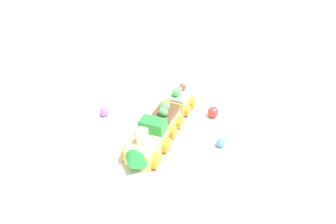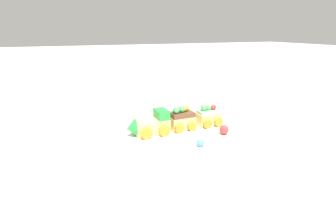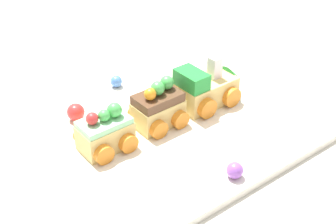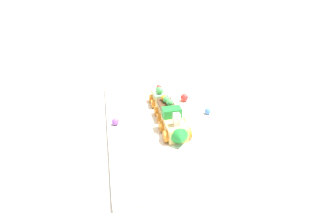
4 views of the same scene
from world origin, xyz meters
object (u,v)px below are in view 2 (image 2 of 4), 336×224
(gumball_blue, at_px, (201,143))
(gumball_red, at_px, (224,130))
(cake_car_mint, at_px, (208,117))
(gumball_purple, at_px, (161,111))
(cake_train_locomotive, at_px, (149,125))
(cake_car_chocolate, at_px, (182,120))

(gumball_blue, height_order, gumball_red, gumball_red)
(cake_car_mint, height_order, gumball_purple, cake_car_mint)
(gumball_purple, bearing_deg, gumball_blue, 89.51)
(gumball_red, bearing_deg, gumball_blue, 25.08)
(gumball_blue, bearing_deg, cake_train_locomotive, -54.48)
(cake_car_mint, height_order, gumball_blue, cake_car_mint)
(cake_train_locomotive, distance_m, gumball_blue, 0.17)
(gumball_purple, distance_m, gumball_red, 0.27)
(gumball_red, bearing_deg, gumball_purple, -67.63)
(cake_car_chocolate, relative_size, gumball_blue, 3.57)
(cake_car_mint, distance_m, gumball_red, 0.09)
(gumball_blue, bearing_deg, gumball_red, -154.92)
(cake_car_chocolate, relative_size, cake_car_mint, 1.00)
(cake_car_mint, relative_size, gumball_purple, 3.26)
(cake_train_locomotive, xyz_separation_m, cake_car_mint, (-0.20, -0.00, -0.00))
(gumball_purple, bearing_deg, cake_car_mint, 122.55)
(cake_car_mint, xyz_separation_m, gumball_red, (-0.00, 0.09, -0.01))
(cake_car_mint, bearing_deg, gumball_red, 89.34)
(gumball_purple, height_order, gumball_blue, gumball_purple)
(cake_train_locomotive, xyz_separation_m, cake_car_chocolate, (-0.11, -0.00, 0.00))
(cake_car_mint, xyz_separation_m, gumball_purple, (0.10, -0.16, -0.01))
(gumball_blue, distance_m, gumball_red, 0.12)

